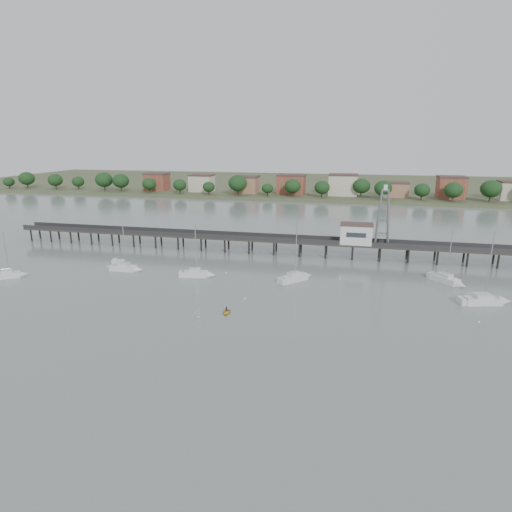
{
  "coord_description": "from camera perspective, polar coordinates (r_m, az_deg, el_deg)",
  "views": [
    {
      "loc": [
        23.66,
        -52.55,
        30.62
      ],
      "look_at": [
        2.16,
        42.0,
        4.0
      ],
      "focal_mm": 30.0,
      "sensor_mm": 36.0,
      "label": 1
    }
  ],
  "objects": [
    {
      "name": "sailboat_c",
      "position": [
        96.56,
        5.71,
        -2.82
      ],
      "size": [
        7.5,
        7.9,
        13.92
      ],
      "rotation": [
        0.0,
        0.0,
        0.83
      ],
      "color": "silver",
      "rests_on": "ground"
    },
    {
      "name": "ground_plane",
      "position": [
        65.26,
        -10.34,
        -12.9
      ],
      "size": [
        500.0,
        500.0,
        0.0
      ],
      "primitive_type": "plane",
      "color": "slate",
      "rests_on": "ground"
    },
    {
      "name": "lattice_tower",
      "position": [
        114.5,
        16.6,
        4.9
      ],
      "size": [
        3.2,
        3.2,
        15.5
      ],
      "color": "slate",
      "rests_on": "ground"
    },
    {
      "name": "mooring_buoys",
      "position": [
        92.49,
        1.42,
        -3.93
      ],
      "size": [
        81.31,
        19.12,
        0.39
      ],
      "color": "beige",
      "rests_on": "ground"
    },
    {
      "name": "white_tender",
      "position": [
        114.78,
        -17.88,
        -0.67
      ],
      "size": [
        3.6,
        2.1,
        1.32
      ],
      "rotation": [
        0.0,
        0.0,
        0.21
      ],
      "color": "silver",
      "rests_on": "ground"
    },
    {
      "name": "sailboat_e",
      "position": [
        102.58,
        24.47,
        -3.07
      ],
      "size": [
        7.44,
        7.91,
        13.89
      ],
      "rotation": [
        0.0,
        0.0,
        -0.84
      ],
      "color": "silver",
      "rests_on": "ground"
    },
    {
      "name": "pier_building",
      "position": [
        115.08,
        13.21,
        2.93
      ],
      "size": [
        8.4,
        5.4,
        5.3
      ],
      "color": "silver",
      "rests_on": "ground"
    },
    {
      "name": "sailboat_a",
      "position": [
        112.42,
        -29.72,
        -2.19
      ],
      "size": [
        6.6,
        5.45,
        11.22
      ],
      "rotation": [
        0.0,
        0.0,
        0.61
      ],
      "color": "silver",
      "rests_on": "ground"
    },
    {
      "name": "sailboat_d",
      "position": [
        93.97,
        28.74,
        -5.23
      ],
      "size": [
        9.63,
        4.96,
        15.19
      ],
      "rotation": [
        0.0,
        0.0,
        0.26
      ],
      "color": "silver",
      "rests_on": "ground"
    },
    {
      "name": "pier",
      "position": [
        118.1,
        0.91,
        2.22
      ],
      "size": [
        150.0,
        5.0,
        5.5
      ],
      "color": "#2D2823",
      "rests_on": "ground"
    },
    {
      "name": "sailboat_f",
      "position": [
        99.06,
        -7.47,
        -2.4
      ],
      "size": [
        7.84,
        3.58,
        12.56
      ],
      "rotation": [
        0.0,
        0.0,
        0.19
      ],
      "color": "silver",
      "rests_on": "ground"
    },
    {
      "name": "yellow_dinghy",
      "position": [
        78.61,
        -3.96,
        -7.61
      ],
      "size": [
        1.88,
        0.57,
        2.62
      ],
      "primitive_type": "imported",
      "rotation": [
        0.0,
        0.0,
        0.01
      ],
      "color": "gold",
      "rests_on": "ground"
    },
    {
      "name": "sailboat_b",
      "position": [
        106.87,
        -16.58,
        -1.59
      ],
      "size": [
        7.56,
        2.57,
        12.39
      ],
      "rotation": [
        0.0,
        0.0,
        0.05
      ],
      "color": "silver",
      "rests_on": "ground"
    },
    {
      "name": "far_shore",
      "position": [
        294.55,
        8.32,
        9.41
      ],
      "size": [
        500.0,
        170.0,
        10.4
      ],
      "color": "#475133",
      "rests_on": "ground"
    },
    {
      "name": "dinghy_occupant",
      "position": [
        78.61,
        -3.96,
        -7.61
      ],
      "size": [
        0.73,
        1.19,
        0.27
      ],
      "primitive_type": "imported",
      "rotation": [
        0.0,
        0.0,
        3.46
      ],
      "color": "black",
      "rests_on": "ground"
    }
  ]
}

